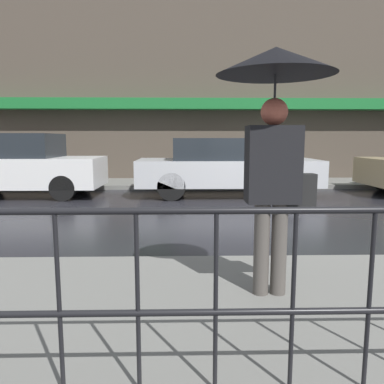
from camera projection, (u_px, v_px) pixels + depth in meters
The scene contains 8 objects.
ground_plane at pixel (260, 211), 7.60m from camera, with size 80.00×80.00×0.00m, color black.
sidewalk_near at pixel (375, 310), 3.05m from camera, with size 28.00×2.56×0.12m.
sidewalk_far at pixel (232, 183), 11.92m from camera, with size 28.00×2.12×0.12m.
lane_marking at pixel (260, 211), 7.60m from camera, with size 25.20×0.12×0.01m.
building_storefront at pixel (229, 83), 12.64m from camera, with size 28.00×0.85×6.75m.
pedestrian at pixel (275, 108), 3.02m from camera, with size 0.96×0.96×2.05m.
car_white at pixel (21, 165), 9.48m from camera, with size 3.93×1.73×1.59m.
car_silver at pixel (226, 166), 9.60m from camera, with size 4.59×1.75×1.48m.
Camera 1 is at (-1.56, -7.44, 1.44)m, focal length 35.00 mm.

